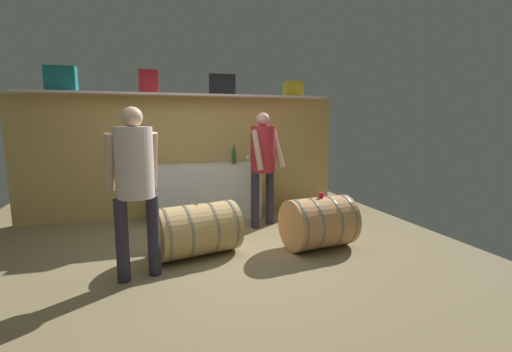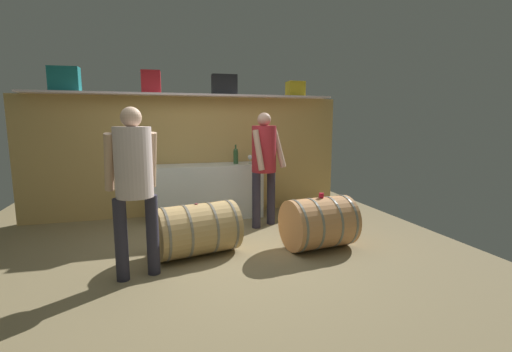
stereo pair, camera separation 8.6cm
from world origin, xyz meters
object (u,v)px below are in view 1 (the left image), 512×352
wine_glass (248,158)px  toolcase_black (222,85)px  toolcase_red (149,82)px  toolcase_yellow (293,89)px  wine_bottle_green (234,156)px  wine_barrel_far (197,230)px  toolcase_teal (61,79)px  visitor_tasting (263,157)px  work_cabinet (205,191)px  tasting_cup (321,195)px  wine_barrel_near (319,222)px  winemaker_pouring (135,175)px

wine_glass → toolcase_black: bearing=140.6°
toolcase_red → toolcase_yellow: size_ratio=1.21×
wine_bottle_green → wine_barrel_far: size_ratio=0.30×
wine_glass → toolcase_teal: bearing=173.9°
visitor_tasting → work_cabinet: bearing=-70.6°
toolcase_red → tasting_cup: bearing=-43.0°
wine_glass → wine_barrel_near: 1.88m
toolcase_teal → toolcase_yellow: 3.60m
toolcase_red → wine_barrel_far: size_ratio=0.33×
toolcase_red → wine_bottle_green: size_ratio=1.09×
winemaker_pouring → tasting_cup: bearing=-7.2°
toolcase_black → wine_barrel_near: (0.77, -2.01, -1.83)m
wine_bottle_green → visitor_tasting: size_ratio=0.19×
toolcase_yellow → visitor_tasting: toolcase_yellow is taller
toolcase_yellow → winemaker_pouring: 3.62m
wine_bottle_green → wine_barrel_near: size_ratio=0.35×
toolcase_teal → visitor_tasting: toolcase_teal is taller
wine_barrel_far → visitor_tasting: visitor_tasting is taller
wine_bottle_green → visitor_tasting: visitor_tasting is taller
work_cabinet → toolcase_black: bearing=29.4°
wine_glass → visitor_tasting: bearing=-86.0°
wine_glass → wine_barrel_far: bearing=-124.9°
toolcase_black → wine_barrel_near: 2.82m
toolcase_teal → wine_glass: toolcase_teal is taller
work_cabinet → visitor_tasting: size_ratio=1.04×
wine_glass → visitor_tasting: size_ratio=0.09×
toolcase_teal → toolcase_yellow: (3.60, 0.00, -0.05)m
toolcase_yellow → wine_barrel_near: size_ratio=0.32×
toolcase_red → winemaker_pouring: bearing=-92.2°
work_cabinet → wine_bottle_green: wine_bottle_green is taller
toolcase_teal → toolcase_red: bearing=3.5°
work_cabinet → toolcase_yellow: bearing=7.0°
wine_bottle_green → visitor_tasting: (0.26, -0.73, 0.03)m
toolcase_black → tasting_cup: 2.62m
toolcase_yellow → wine_bottle_green: 1.58m
wine_barrel_far → visitor_tasting: bearing=25.9°
toolcase_teal → wine_barrel_far: (1.65, -1.82, -1.86)m
toolcase_yellow → wine_barrel_near: 2.73m
wine_barrel_near → tasting_cup: 0.35m
toolcase_yellow → work_cabinet: toolcase_yellow is taller
toolcase_teal → wine_barrel_near: (3.12, -2.01, -1.85)m
work_cabinet → tasting_cup: work_cabinet is taller
work_cabinet → wine_barrel_far: size_ratio=1.67×
toolcase_black → toolcase_yellow: 1.25m
toolcase_red → wine_glass: 1.94m
work_cabinet → wine_bottle_green: bearing=0.0°
toolcase_black → wine_barrel_near: size_ratio=0.46×
wine_barrel_near → wine_barrel_far: bearing=165.7°
wine_barrel_far → winemaker_pouring: (-0.64, -0.45, 0.74)m
toolcase_yellow → visitor_tasting: bearing=-130.8°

